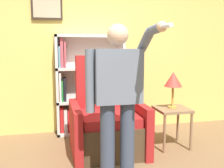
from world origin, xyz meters
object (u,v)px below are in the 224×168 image
(armchair, at_px, (107,123))
(table_lamp, at_px, (173,80))
(person_standing, at_px, (118,93))
(side_table, at_px, (172,115))
(bookcase, at_px, (85,86))

(armchair, bearing_deg, table_lamp, -5.38)
(person_standing, bearing_deg, armchair, 85.91)
(person_standing, relative_size, table_lamp, 3.23)
(person_standing, distance_m, side_table, 1.33)
(armchair, distance_m, person_standing, 1.02)
(table_lamp, bearing_deg, bookcase, 141.31)
(side_table, bearing_deg, table_lamp, 56.31)
(bookcase, height_order, person_standing, person_standing)
(side_table, bearing_deg, armchair, 174.62)
(bookcase, distance_m, table_lamp, 1.42)
(person_standing, xyz_separation_m, table_lamp, (0.98, 0.77, 0.01))
(armchair, relative_size, table_lamp, 2.54)
(person_standing, distance_m, table_lamp, 1.24)
(side_table, height_order, table_lamp, table_lamp)
(bookcase, relative_size, person_standing, 0.98)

